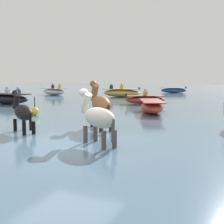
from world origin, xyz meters
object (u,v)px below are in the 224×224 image
Objects in this scene: horse_lead_chestnut at (100,106)px; horse_flank_pinto at (98,119)px; horse_trailing_black at (23,114)px; boat_mid_outer at (174,90)px; boat_far_inshore at (145,100)px; channel_buoy at (35,111)px; boat_near_port at (152,107)px; boat_distant_east at (54,92)px; boat_near_starboard at (6,99)px; boat_distant_west at (121,93)px.

horse_flank_pinto is at bearing -64.97° from horse_lead_chestnut.
horse_trailing_black is 0.63× the size of boat_mid_outer.
horse_flank_pinto is at bearing -78.30° from boat_far_inshore.
boat_far_inshore is (-1.34, 9.22, -0.52)m from horse_lead_chestnut.
boat_mid_outer is 3.29× the size of channel_buoy.
horse_lead_chestnut is 0.77× the size of boat_far_inshore.
boat_distant_east is at bearing 143.55° from boat_near_port.
boat_far_inshore is at bearing 68.24° from channel_buoy.
channel_buoy is (-5.35, 3.95, -0.50)m from horse_flank_pinto.
channel_buoy is at bearing -57.80° from boat_distant_east.
horse_trailing_black is 0.53× the size of boat_near_starboard.
boat_near_starboard is (-9.68, 5.45, -0.47)m from horse_lead_chestnut.
boat_near_starboard is (-8.34, -3.77, 0.06)m from boat_far_inshore.
channel_buoy is at bearing -111.76° from boat_far_inshore.
horse_flank_pinto is at bearing -69.56° from boat_distant_west.
boat_distant_east is 7.02m from boat_distant_west.
boat_distant_east is at bearing 122.61° from horse_trailing_black.
horse_trailing_black reaches higher than boat_distant_west.
boat_near_starboard is 3.92× the size of channel_buoy.
boat_near_starboard is at bearing 145.31° from channel_buoy.
boat_distant_east is 1.16× the size of boat_far_inshore.
boat_mid_outer is at bearing 98.94° from boat_near_port.
horse_flank_pinto is 0.56× the size of boat_near_starboard.
horse_flank_pinto is at bearing -36.44° from channel_buoy.
boat_far_inshore is at bearing 86.50° from horse_trailing_black.
boat_mid_outer is at bearing 97.81° from horse_flank_pinto.
horse_trailing_black reaches higher than channel_buoy.
boat_far_inshore is at bearing 101.70° from horse_flank_pinto.
channel_buoy is at bearing 158.03° from horse_lead_chestnut.
channel_buoy is (5.36, -3.71, -0.14)m from boat_near_starboard.
boat_near_starboard is (-4.55, -8.86, -0.02)m from boat_distant_west.
boat_far_inshore is (0.67, 10.91, -0.34)m from horse_trailing_black.
boat_distant_west is 0.99× the size of boat_near_starboard.
boat_near_starboard is (-7.34, -16.89, 0.07)m from boat_mid_outer.
boat_mid_outer is (-3.37, 24.55, -0.43)m from horse_flank_pinto.
boat_distant_west is at bearing 109.71° from horse_lead_chestnut.
channel_buoy is at bearing 143.56° from horse_flank_pinto.
boat_distant_west is (-2.79, -8.03, 0.09)m from boat_mid_outer.
horse_flank_pinto is 0.65× the size of boat_near_port.
horse_flank_pinto is 24.78m from boat_mid_outer.
horse_trailing_black is 2.06× the size of channel_buoy.
horse_lead_chestnut is at bearing 40.07° from horse_trailing_black.
horse_lead_chestnut is 0.63× the size of boat_distant_west.
boat_distant_west is 12.60m from channel_buoy.
boat_mid_outer is at bearing 39.76° from boat_distant_east.
boat_distant_west reaches higher than boat_distant_east.
horse_lead_chestnut is 11.12m from boat_near_starboard.
boat_mid_outer is at bearing 84.49° from channel_buoy.
boat_mid_outer is (-2.74, 17.44, -0.04)m from boat_near_port.
boat_mid_outer is at bearing 90.80° from horse_trailing_black.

